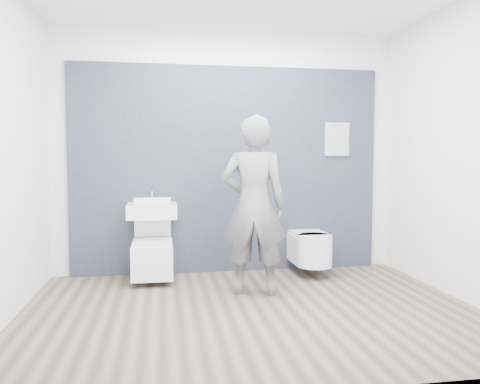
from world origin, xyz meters
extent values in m
plane|color=brown|center=(0.00, 0.00, 0.00)|extent=(4.00, 4.00, 0.00)
plane|color=silver|center=(0.00, 1.50, 1.40)|extent=(4.00, 0.00, 4.00)
plane|color=silver|center=(0.00, -1.50, 1.40)|extent=(4.00, 0.00, 4.00)
plane|color=silver|center=(-2.00, 0.00, 1.40)|extent=(0.00, 3.00, 3.00)
plane|color=silver|center=(2.00, 0.00, 1.40)|extent=(0.00, 3.00, 3.00)
cube|color=black|center=(0.00, 1.47, 0.00)|extent=(3.60, 0.06, 2.40)
cube|color=white|center=(-0.88, 1.24, 0.76)|extent=(0.54, 0.40, 0.16)
cube|color=silver|center=(-0.88, 1.22, 0.84)|extent=(0.38, 0.27, 0.03)
cylinder|color=silver|center=(-0.88, 1.38, 0.91)|extent=(0.02, 0.02, 0.13)
cylinder|color=silver|center=(-0.88, 1.33, 0.96)|extent=(0.02, 0.09, 0.02)
cylinder|color=silver|center=(-0.88, 1.42, 0.62)|extent=(0.04, 0.04, 0.11)
cube|color=white|center=(-0.88, 1.13, 0.25)|extent=(0.43, 0.62, 0.36)
cylinder|color=silver|center=(-0.88, 1.08, 0.41)|extent=(0.30, 0.30, 0.03)
cube|color=white|center=(-0.88, 1.08, 0.44)|extent=(0.41, 0.50, 0.02)
cube|color=white|center=(-0.88, 1.36, 0.67)|extent=(0.41, 0.09, 0.45)
cube|color=silver|center=(-0.88, 1.41, 0.10)|extent=(0.11, 0.06, 0.08)
cube|color=white|center=(0.90, 1.21, 0.29)|extent=(0.39, 0.46, 0.33)
cylinder|color=white|center=(0.90, 0.98, 0.29)|extent=(0.39, 0.39, 0.33)
cube|color=white|center=(0.90, 1.18, 0.47)|extent=(0.37, 0.44, 0.03)
cylinder|color=white|center=(0.90, 0.96, 0.47)|extent=(0.37, 0.37, 0.03)
cube|color=silver|center=(0.90, 1.41, 0.17)|extent=(0.11, 0.06, 0.08)
cube|color=silver|center=(1.32, 1.43, 0.00)|extent=(0.30, 0.03, 0.40)
imported|color=slate|center=(0.12, 0.50, 0.87)|extent=(0.72, 0.56, 1.74)
camera|label=1|loc=(-0.75, -3.97, 1.32)|focal=35.00mm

